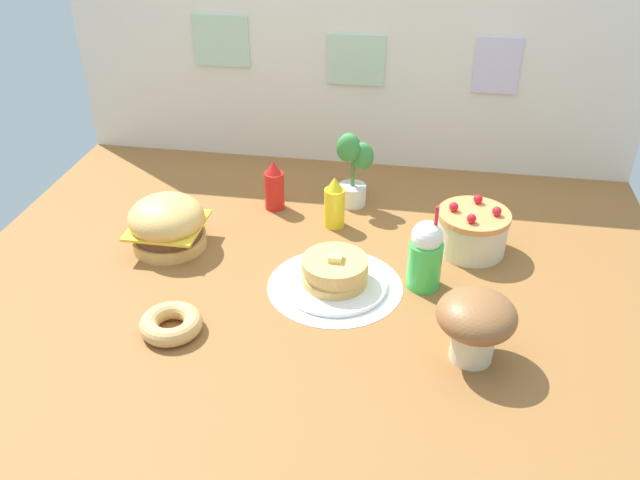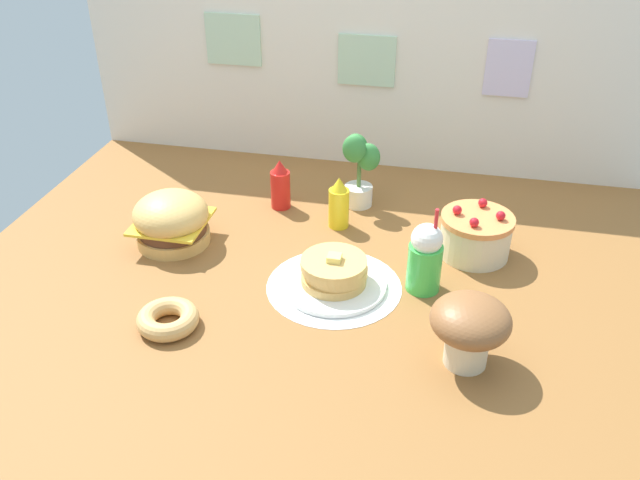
% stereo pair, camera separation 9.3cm
% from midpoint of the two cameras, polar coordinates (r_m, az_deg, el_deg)
% --- Properties ---
extents(ground_plane, '(2.47, 2.03, 0.02)m').
position_cam_midpoint_polar(ground_plane, '(2.26, 0.23, -4.28)').
color(ground_plane, brown).
extents(back_wall, '(2.47, 0.04, 0.95)m').
position_cam_midpoint_polar(back_wall, '(2.94, 4.51, 15.04)').
color(back_wall, silver).
rests_on(back_wall, ground_plane).
extents(doily_mat, '(0.46, 0.46, 0.00)m').
position_cam_midpoint_polar(doily_mat, '(2.26, 2.38, -3.97)').
color(doily_mat, white).
rests_on(doily_mat, ground_plane).
extents(burger, '(0.28, 0.28, 0.20)m').
position_cam_midpoint_polar(burger, '(2.50, -11.52, 1.67)').
color(burger, '#DBA859').
rests_on(burger, ground_plane).
extents(pancake_stack, '(0.35, 0.35, 0.12)m').
position_cam_midpoint_polar(pancake_stack, '(2.23, 2.41, -3.00)').
color(pancake_stack, white).
rests_on(pancake_stack, doily_mat).
extents(layer_cake, '(0.26, 0.26, 0.19)m').
position_cam_midpoint_polar(layer_cake, '(2.46, 14.19, 0.41)').
color(layer_cake, beige).
rests_on(layer_cake, ground_plane).
extents(ketchup_bottle, '(0.08, 0.08, 0.21)m').
position_cam_midpoint_polar(ketchup_bottle, '(2.68, -2.41, 4.65)').
color(ketchup_bottle, red).
rests_on(ketchup_bottle, ground_plane).
extents(mustard_bottle, '(0.08, 0.08, 0.21)m').
position_cam_midpoint_polar(mustard_bottle, '(2.55, 2.66, 3.08)').
color(mustard_bottle, yellow).
rests_on(mustard_bottle, ground_plane).
extents(cream_soda_cup, '(0.11, 0.11, 0.31)m').
position_cam_midpoint_polar(cream_soda_cup, '(2.22, 10.15, -1.52)').
color(cream_soda_cup, green).
rests_on(cream_soda_cup, ground_plane).
extents(donut_pink_glaze, '(0.19, 0.19, 0.06)m').
position_cam_midpoint_polar(donut_pink_glaze, '(2.12, -11.62, -6.60)').
color(donut_pink_glaze, tan).
rests_on(donut_pink_glaze, ground_plane).
extents(potted_plant, '(0.15, 0.12, 0.32)m').
position_cam_midpoint_polar(potted_plant, '(2.67, 4.35, 6.21)').
color(potted_plant, white).
rests_on(potted_plant, ground_plane).
extents(mushroom_stool, '(0.23, 0.23, 0.22)m').
position_cam_midpoint_polar(mushroom_stool, '(1.94, 14.01, -7.12)').
color(mushroom_stool, beige).
rests_on(mushroom_stool, ground_plane).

